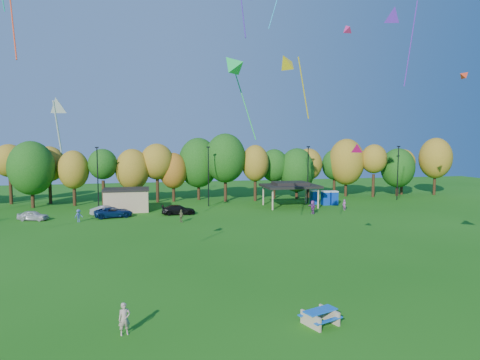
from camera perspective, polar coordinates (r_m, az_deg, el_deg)
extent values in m
plane|color=#19600F|center=(26.94, 4.27, -16.48)|extent=(160.00, 160.00, 0.00)
cylinder|color=black|center=(76.18, -28.24, -1.32)|extent=(0.50, 0.50, 4.12)
ellipsoid|color=olive|center=(75.83, -28.40, 2.29)|extent=(4.78, 4.78, 5.18)
cylinder|color=black|center=(70.58, -25.92, -1.92)|extent=(0.50, 0.50, 3.56)
ellipsoid|color=#144C0F|center=(70.22, -26.06, 1.45)|extent=(6.62, 6.62, 8.00)
cylinder|color=black|center=(74.15, -23.98, -1.43)|extent=(0.50, 0.50, 3.79)
ellipsoid|color=olive|center=(73.79, -24.11, 1.98)|extent=(4.94, 4.94, 5.58)
cylinder|color=black|center=(70.28, -21.21, -1.87)|extent=(0.50, 0.50, 3.34)
ellipsoid|color=olive|center=(69.92, -21.31, 1.30)|extent=(4.61, 4.61, 5.88)
cylinder|color=black|center=(69.56, -17.74, -1.63)|extent=(0.50, 0.50, 3.82)
ellipsoid|color=#144C0F|center=(69.18, -17.84, 2.03)|extent=(4.43, 4.43, 4.73)
cylinder|color=black|center=(69.97, -14.07, -1.73)|extent=(0.50, 0.50, 3.25)
ellipsoid|color=olive|center=(69.62, -14.14, 1.37)|extent=(5.33, 5.33, 6.53)
cylinder|color=black|center=(70.49, -10.94, -1.33)|extent=(0.50, 0.50, 3.96)
ellipsoid|color=olive|center=(70.12, -11.00, 2.43)|extent=(5.31, 5.31, 5.82)
cylinder|color=black|center=(70.93, -8.84, -1.63)|extent=(0.50, 0.50, 3.05)
ellipsoid|color=#995914|center=(70.59, -8.88, 1.24)|extent=(4.54, 4.54, 5.87)
cylinder|color=black|center=(72.45, -5.53, -1.15)|extent=(0.50, 0.50, 3.77)
ellipsoid|color=#144C0F|center=(72.09, -5.56, 2.32)|extent=(6.69, 6.69, 8.35)
cylinder|color=black|center=(70.09, -1.95, -1.14)|extent=(0.50, 0.50, 4.28)
ellipsoid|color=#144C0F|center=(69.71, -1.97, 2.95)|extent=(6.64, 6.64, 8.01)
cylinder|color=black|center=(70.88, 2.04, -1.28)|extent=(0.50, 0.50, 3.76)
ellipsoid|color=olive|center=(70.51, 2.05, 2.26)|extent=(4.49, 4.49, 6.02)
cylinder|color=black|center=(73.90, 4.55, -1.15)|extent=(0.50, 0.50, 3.43)
ellipsoid|color=#144C0F|center=(73.56, 4.57, 1.95)|extent=(4.77, 4.77, 5.63)
cylinder|color=black|center=(74.33, 7.56, -1.33)|extent=(0.50, 0.50, 2.95)
ellipsoid|color=#144C0F|center=(74.01, 7.59, 1.32)|extent=(6.14, 6.14, 7.54)
cylinder|color=black|center=(75.53, 9.06, -1.03)|extent=(0.50, 0.50, 3.52)
ellipsoid|color=olive|center=(75.20, 9.11, 2.08)|extent=(4.78, 4.78, 5.53)
cylinder|color=black|center=(79.29, 12.44, -0.84)|extent=(0.50, 0.50, 3.39)
ellipsoid|color=#144C0F|center=(78.97, 12.50, 2.01)|extent=(4.54, 4.54, 5.46)
cylinder|color=black|center=(78.83, 13.92, -0.78)|extent=(0.50, 0.50, 3.72)
ellipsoid|color=olive|center=(78.50, 13.99, 2.36)|extent=(6.32, 6.32, 8.24)
cylinder|color=black|center=(79.11, 17.33, -0.72)|extent=(0.50, 0.50, 4.06)
ellipsoid|color=olive|center=(78.78, 17.43, 2.70)|extent=(4.50, 4.50, 5.13)
cylinder|color=black|center=(82.25, 20.21, -0.94)|extent=(0.50, 0.50, 3.05)
ellipsoid|color=#144C0F|center=(81.96, 20.29, 1.54)|extent=(5.97, 5.97, 7.05)
cylinder|color=black|center=(84.55, 20.75, -0.63)|extent=(0.50, 0.50, 3.55)
ellipsoid|color=olive|center=(84.25, 20.84, 2.18)|extent=(4.60, 4.60, 4.99)
cylinder|color=black|center=(86.21, 24.49, -0.48)|extent=(0.50, 0.50, 4.07)
ellipsoid|color=olive|center=(85.90, 24.61, 2.67)|extent=(5.83, 5.83, 7.42)
cylinder|color=black|center=(64.53, -18.43, 0.14)|extent=(0.16, 0.16, 9.00)
cube|color=black|center=(64.30, -18.55, 4.14)|extent=(0.50, 0.25, 0.18)
cylinder|color=black|center=(64.84, -4.23, 0.42)|extent=(0.16, 0.16, 9.00)
cube|color=black|center=(64.62, -4.26, 4.40)|extent=(0.50, 0.25, 0.18)
cylinder|color=black|center=(68.98, 9.04, 0.66)|extent=(0.16, 0.16, 9.00)
cube|color=black|center=(68.77, 9.09, 4.40)|extent=(0.50, 0.25, 0.18)
cylinder|color=black|center=(76.31, 20.29, 0.84)|extent=(0.16, 0.16, 9.00)
cube|color=black|center=(76.12, 20.40, 4.22)|extent=(0.50, 0.25, 0.18)
cube|color=tan|center=(62.58, -14.89, -2.68)|extent=(6.00, 4.00, 3.00)
cube|color=black|center=(62.38, -14.93, -1.21)|extent=(6.30, 4.30, 0.25)
cylinder|color=tan|center=(61.67, 4.38, -2.64)|extent=(0.24, 0.24, 3.00)
cylinder|color=tan|center=(64.04, 10.39, -2.41)|extent=(0.24, 0.24, 3.00)
cylinder|color=tan|center=(66.43, 3.13, -2.06)|extent=(0.24, 0.24, 3.00)
cylinder|color=tan|center=(68.64, 8.77, -1.88)|extent=(0.24, 0.24, 3.00)
cube|color=black|center=(64.91, 6.71, -0.79)|extent=(8.20, 6.20, 0.35)
cube|color=black|center=(64.87, 6.71, -0.44)|extent=(5.00, 3.50, 0.45)
cube|color=#0D37AA|center=(68.39, 9.90, -2.34)|extent=(1.10, 1.10, 2.00)
cube|color=silver|center=(68.25, 9.92, -1.43)|extent=(1.15, 1.15, 0.18)
cube|color=#0D37AA|center=(67.74, 11.33, -2.44)|extent=(1.10, 1.10, 2.00)
cube|color=silver|center=(67.61, 11.34, -1.52)|extent=(1.15, 1.15, 0.18)
cube|color=#0D37AA|center=(68.18, 12.36, -2.41)|extent=(1.10, 1.10, 2.00)
cube|color=silver|center=(68.04, 12.38, -1.50)|extent=(1.15, 1.15, 0.18)
cube|color=tan|center=(24.37, 9.41, -18.01)|extent=(0.65, 1.48, 0.76)
cube|color=tan|center=(25.24, 11.82, -17.20)|extent=(0.65, 1.48, 0.76)
cube|color=blue|center=(24.64, 10.66, -16.72)|extent=(2.05, 1.39, 0.06)
cube|color=blue|center=(24.34, 11.75, -17.86)|extent=(1.87, 0.90, 0.05)
cube|color=blue|center=(25.21, 9.58, -16.99)|extent=(1.87, 0.90, 0.05)
imported|color=tan|center=(23.84, -15.16, -17.45)|extent=(0.69, 0.53, 1.69)
imported|color=silver|center=(59.63, -25.90, -4.28)|extent=(3.95, 2.47, 1.25)
imported|color=gray|center=(59.75, -17.41, -3.94)|extent=(4.20, 2.29, 1.31)
imported|color=navy|center=(58.18, -16.51, -4.14)|extent=(5.22, 3.21, 1.35)
imported|color=black|center=(58.51, -8.21, -3.95)|extent=(4.56, 2.00, 1.30)
imported|color=#696A41|center=(52.90, -7.84, -4.77)|extent=(0.82, 1.00, 1.59)
imported|color=#5064B1|center=(56.28, -20.72, -4.48)|extent=(1.15, 1.00, 1.55)
imported|color=#9D4A95|center=(63.31, 13.73, -3.23)|extent=(0.58, 0.67, 1.55)
imported|color=#893B8E|center=(59.30, 9.66, -3.57)|extent=(0.79, 1.78, 1.86)
cone|color=#E62673|center=(46.22, 14.08, 19.04)|extent=(1.08, 1.41, 1.36)
cylinder|color=#3D1C9A|center=(41.99, 0.46, 20.72)|extent=(0.20, 1.47, 3.79)
cone|color=#E90C72|center=(33.63, 15.32, 4.29)|extent=(1.48, 1.60, 1.31)
cone|color=gold|center=(36.05, 6.16, 15.47)|extent=(2.29, 2.22, 1.85)
cylinder|color=gold|center=(35.23, 8.47, 11.98)|extent=(1.47, 1.21, 4.73)
cylinder|color=#FE3E16|center=(36.30, -28.06, 18.13)|extent=(0.91, 2.02, 5.67)
cylinder|color=#26BEF5|center=(58.65, 4.67, 21.96)|extent=(1.99, 0.99, 5.67)
cone|color=green|center=(37.45, -1.15, 15.28)|extent=(2.96, 2.96, 2.39)
cylinder|color=green|center=(38.79, 0.59, 10.24)|extent=(1.83, 1.83, 6.61)
cone|color=red|center=(58.89, 27.84, 12.33)|extent=(1.46, 1.16, 1.38)
cone|color=silver|center=(27.06, -23.16, 9.32)|extent=(1.21, 1.52, 1.39)
cylinder|color=silver|center=(26.09, -23.17, 6.51)|extent=(0.24, 1.12, 2.85)
cone|color=#772BE6|center=(48.84, 19.70, 20.19)|extent=(2.31, 2.74, 2.40)
cylinder|color=#772BE6|center=(46.41, 21.78, 16.36)|extent=(0.78, 2.77, 7.55)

